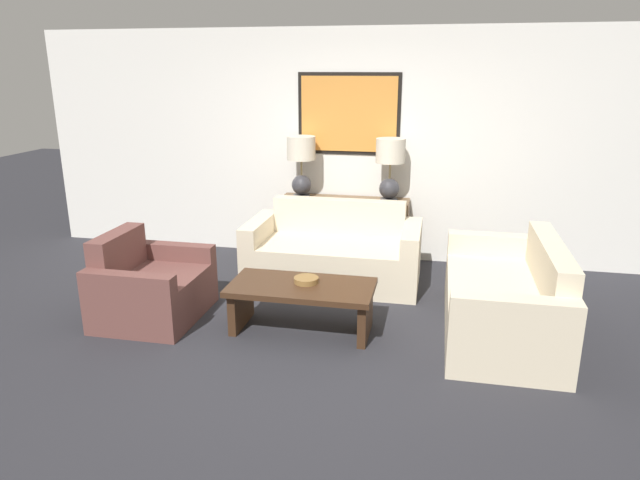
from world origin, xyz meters
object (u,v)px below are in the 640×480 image
armchair_near_back_wall (150,288)px  coffee_table (302,297)px  console_table (344,230)px  table_lamp_left (301,160)px  couch_by_side (506,301)px  couch_by_back_wall (334,255)px  decorative_bowl (306,280)px  table_lamp_right (390,163)px

armchair_near_back_wall → coffee_table: bearing=-0.2°
console_table → table_lamp_left: table_lamp_left is taller
armchair_near_back_wall → couch_by_side: bearing=5.7°
couch_by_side → coffee_table: 1.75m
coffee_table → armchair_near_back_wall: armchair_near_back_wall is taller
couch_by_side → coffee_table: couch_by_side is taller
couch_by_back_wall → decorative_bowl: couch_by_back_wall is taller
table_lamp_left → couch_by_back_wall: 1.23m
couch_by_side → coffee_table: bearing=-169.5°
table_lamp_left → armchair_near_back_wall: (-0.97, -1.91, -0.91)m
armchair_near_back_wall → decorative_bowl: bearing=2.0°
table_lamp_left → armchair_near_back_wall: bearing=-116.9°
couch_by_side → decorative_bowl: 1.72m
console_table → table_lamp_right: bearing=-0.0°
table_lamp_left → decorative_bowl: 2.06m
couch_by_back_wall → decorative_bowl: bearing=-91.1°
couch_by_side → armchair_near_back_wall: couch_by_side is taller
table_lamp_left → table_lamp_right: (1.02, 0.00, 0.00)m
table_lamp_right → coffee_table: size_ratio=0.57×
couch_by_back_wall → couch_by_side: 1.91m
console_table → couch_by_side: 2.31m
table_lamp_left → coffee_table: bearing=-76.5°
console_table → coffee_table: (-0.05, -1.92, -0.06)m
console_table → table_lamp_left: (-0.51, -0.00, 0.81)m
armchair_near_back_wall → couch_by_back_wall: bearing=40.1°
table_lamp_left → armchair_near_back_wall: size_ratio=0.71×
table_lamp_right → armchair_near_back_wall: table_lamp_right is taller
decorative_bowl → armchair_near_back_wall: armchair_near_back_wall is taller
table_lamp_right → couch_by_back_wall: table_lamp_right is taller
decorative_bowl → console_table: bearing=89.3°
console_table → table_lamp_right: (0.51, -0.00, 0.81)m
console_table → couch_by_side: bearing=-43.6°
table_lamp_right → coffee_table: 2.18m
console_table → couch_by_side: size_ratio=0.82×
table_lamp_right → armchair_near_back_wall: (-1.99, -1.91, -0.91)m
couch_by_back_wall → armchair_near_back_wall: (-1.48, -1.24, -0.02)m
couch_by_side → coffee_table: (-1.72, -0.32, 0.02)m
console_table → armchair_near_back_wall: (-1.48, -1.91, -0.10)m
decorative_bowl → couch_by_side: bearing=8.8°
console_table → table_lamp_right: size_ratio=2.11×
couch_by_side → armchair_near_back_wall: bearing=-174.3°
couch_by_back_wall → decorative_bowl: (-0.02, -1.19, 0.16)m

